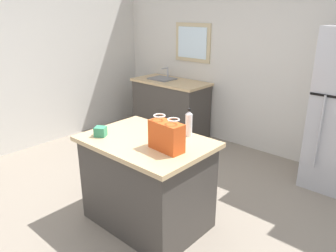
% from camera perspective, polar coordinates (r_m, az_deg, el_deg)
% --- Properties ---
extents(ground, '(6.56, 6.56, 0.00)m').
position_cam_1_polar(ground, '(3.37, -3.47, -16.58)').
color(ground, gray).
extents(back_wall, '(5.47, 0.13, 2.69)m').
position_cam_1_polar(back_wall, '(4.77, 17.31, 11.10)').
color(back_wall, silver).
rests_on(back_wall, ground).
extents(left_wall, '(0.10, 4.82, 2.69)m').
position_cam_1_polar(left_wall, '(5.09, -26.51, 10.41)').
color(left_wall, silver).
rests_on(left_wall, ground).
extents(kitchen_island, '(1.17, 0.83, 0.88)m').
position_cam_1_polar(kitchen_island, '(3.16, -3.67, -9.67)').
color(kitchen_island, '#423D38').
rests_on(kitchen_island, ground).
extents(sink_counter, '(1.28, 0.62, 1.09)m').
position_cam_1_polar(sink_counter, '(5.45, 0.39, 3.43)').
color(sink_counter, '#423D38').
rests_on(sink_counter, ground).
extents(shopping_bag, '(0.32, 0.16, 0.29)m').
position_cam_1_polar(shopping_bag, '(2.70, -0.29, -1.73)').
color(shopping_bag, '#DB511E').
rests_on(shopping_bag, kitchen_island).
extents(small_box, '(0.14, 0.13, 0.09)m').
position_cam_1_polar(small_box, '(3.09, -11.71, -0.96)').
color(small_box, '#388E66').
rests_on(small_box, kitchen_island).
extents(bottle, '(0.06, 0.06, 0.27)m').
position_cam_1_polar(bottle, '(3.02, 3.65, 0.44)').
color(bottle, white).
rests_on(bottle, kitchen_island).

